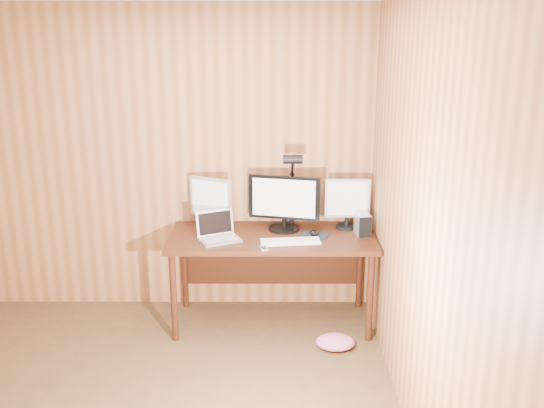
{
  "coord_description": "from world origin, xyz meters",
  "views": [
    {
      "loc": [
        0.94,
        -2.82,
        2.34
      ],
      "look_at": [
        0.93,
        1.58,
        1.02
      ],
      "focal_mm": 40.0,
      "sensor_mm": 36.0,
      "label": 1
    }
  ],
  "objects_px": {
    "hard_drive": "(363,224)",
    "phone": "(264,248)",
    "desk": "(272,247)",
    "mouse": "(314,232)",
    "monitor_left": "(211,202)",
    "monitor_center": "(284,202)",
    "laptop": "(218,232)",
    "speaker": "(365,219)",
    "monitor_right": "(347,202)",
    "desk_lamp": "(292,179)",
    "keyboard": "(290,241)"
  },
  "relations": [
    {
      "from": "laptop",
      "to": "mouse",
      "type": "xyz_separation_m",
      "value": [
        0.74,
        0.09,
        -0.03
      ]
    },
    {
      "from": "monitor_left",
      "to": "desk_lamp",
      "type": "relative_size",
      "value": 0.63
    },
    {
      "from": "monitor_left",
      "to": "hard_drive",
      "type": "distance_m",
      "value": 1.22
    },
    {
      "from": "laptop",
      "to": "keyboard",
      "type": "relative_size",
      "value": 0.79
    },
    {
      "from": "keyboard",
      "to": "hard_drive",
      "type": "xyz_separation_m",
      "value": [
        0.57,
        0.18,
        0.07
      ]
    },
    {
      "from": "monitor_center",
      "to": "mouse",
      "type": "bearing_deg",
      "value": -16.88
    },
    {
      "from": "monitor_center",
      "to": "keyboard",
      "type": "height_order",
      "value": "monitor_center"
    },
    {
      "from": "mouse",
      "to": "speaker",
      "type": "bearing_deg",
      "value": 60.33
    },
    {
      "from": "monitor_center",
      "to": "hard_drive",
      "type": "bearing_deg",
      "value": 1.55
    },
    {
      "from": "mouse",
      "to": "desk_lamp",
      "type": "bearing_deg",
      "value": 163.06
    },
    {
      "from": "desk",
      "to": "keyboard",
      "type": "relative_size",
      "value": 3.47
    },
    {
      "from": "desk",
      "to": "phone",
      "type": "xyz_separation_m",
      "value": [
        -0.06,
        -0.37,
        0.13
      ]
    },
    {
      "from": "monitor_center",
      "to": "desk_lamp",
      "type": "distance_m",
      "value": 0.19
    },
    {
      "from": "desk",
      "to": "monitor_center",
      "type": "relative_size",
      "value": 2.84
    },
    {
      "from": "monitor_right",
      "to": "keyboard",
      "type": "bearing_deg",
      "value": -143.28
    },
    {
      "from": "laptop",
      "to": "speaker",
      "type": "relative_size",
      "value": 3.45
    },
    {
      "from": "laptop",
      "to": "desk",
      "type": "bearing_deg",
      "value": -4.64
    },
    {
      "from": "mouse",
      "to": "monitor_left",
      "type": "bearing_deg",
      "value": -162.53
    },
    {
      "from": "desk",
      "to": "keyboard",
      "type": "xyz_separation_m",
      "value": [
        0.14,
        -0.24,
        0.13
      ]
    },
    {
      "from": "desk",
      "to": "mouse",
      "type": "xyz_separation_m",
      "value": [
        0.33,
        -0.07,
        0.14
      ]
    },
    {
      "from": "desk",
      "to": "monitor_left",
      "type": "distance_m",
      "value": 0.61
    },
    {
      "from": "desk",
      "to": "monitor_center",
      "type": "xyz_separation_m",
      "value": [
        0.1,
        0.06,
        0.35
      ]
    },
    {
      "from": "hard_drive",
      "to": "phone",
      "type": "relative_size",
      "value": 1.62
    },
    {
      "from": "desk",
      "to": "mouse",
      "type": "relative_size",
      "value": 14.29
    },
    {
      "from": "keyboard",
      "to": "speaker",
      "type": "xyz_separation_m",
      "value": [
        0.62,
        0.42,
        0.04
      ]
    },
    {
      "from": "hard_drive",
      "to": "phone",
      "type": "height_order",
      "value": "hard_drive"
    },
    {
      "from": "desk_lamp",
      "to": "hard_drive",
      "type": "bearing_deg",
      "value": -6.94
    },
    {
      "from": "desk",
      "to": "monitor_center",
      "type": "height_order",
      "value": "monitor_center"
    },
    {
      "from": "desk",
      "to": "speaker",
      "type": "xyz_separation_m",
      "value": [
        0.76,
        0.19,
        0.17
      ]
    },
    {
      "from": "monitor_right",
      "to": "mouse",
      "type": "height_order",
      "value": "monitor_right"
    },
    {
      "from": "hard_drive",
      "to": "laptop",
      "type": "bearing_deg",
      "value": 177.72
    },
    {
      "from": "desk",
      "to": "laptop",
      "type": "bearing_deg",
      "value": -159.31
    },
    {
      "from": "hard_drive",
      "to": "mouse",
      "type": "bearing_deg",
      "value": 174.6
    },
    {
      "from": "monitor_left",
      "to": "phone",
      "type": "height_order",
      "value": "monitor_left"
    },
    {
      "from": "mouse",
      "to": "speaker",
      "type": "height_order",
      "value": "speaker"
    },
    {
      "from": "monitor_right",
      "to": "desk_lamp",
      "type": "distance_m",
      "value": 0.48
    },
    {
      "from": "monitor_left",
      "to": "speaker",
      "type": "relative_size",
      "value": 3.9
    },
    {
      "from": "mouse",
      "to": "hard_drive",
      "type": "xyz_separation_m",
      "value": [
        0.38,
        0.01,
        0.06
      ]
    },
    {
      "from": "keyboard",
      "to": "phone",
      "type": "height_order",
      "value": "keyboard"
    },
    {
      "from": "desk",
      "to": "mouse",
      "type": "height_order",
      "value": "mouse"
    },
    {
      "from": "desk_lamp",
      "to": "phone",
      "type": "bearing_deg",
      "value": -104.6
    },
    {
      "from": "hard_drive",
      "to": "desk_lamp",
      "type": "height_order",
      "value": "desk_lamp"
    },
    {
      "from": "desk",
      "to": "keyboard",
      "type": "height_order",
      "value": "keyboard"
    },
    {
      "from": "laptop",
      "to": "monitor_center",
      "type": "bearing_deg",
      "value": -2.04
    },
    {
      "from": "phone",
      "to": "speaker",
      "type": "height_order",
      "value": "speaker"
    },
    {
      "from": "monitor_right",
      "to": "phone",
      "type": "relative_size",
      "value": 3.95
    },
    {
      "from": "hard_drive",
      "to": "speaker",
      "type": "height_order",
      "value": "hard_drive"
    },
    {
      "from": "hard_drive",
      "to": "monitor_right",
      "type": "bearing_deg",
      "value": 116.63
    },
    {
      "from": "laptop",
      "to": "desk_lamp",
      "type": "relative_size",
      "value": 0.56
    },
    {
      "from": "hard_drive",
      "to": "speaker",
      "type": "relative_size",
      "value": 1.57
    }
  ]
}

